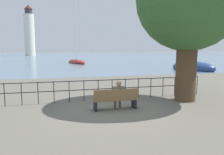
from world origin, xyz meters
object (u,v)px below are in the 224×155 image
object	(u,v)px
sailboat_1	(186,63)
harbor_lighthouse	(29,32)
seated_person_left	(118,93)
sailboat_2	(193,67)
sailboat_3	(76,62)
park_bench	(116,100)

from	to	relation	value
sailboat_1	harbor_lighthouse	xyz separation A→B (m)	(-30.71, 73.40, 9.99)
seated_person_left	sailboat_2	xyz separation A→B (m)	(14.30, 14.94, -0.32)
seated_person_left	sailboat_1	world-z (taller)	sailboat_1
sailboat_2	sailboat_3	size ratio (longest dim) A/B	0.87
seated_person_left	sailboat_3	bearing A→B (deg)	87.03
sailboat_1	sailboat_3	distance (m)	19.94
park_bench	harbor_lighthouse	size ratio (longest dim) A/B	0.09
sailboat_2	sailboat_3	xyz separation A→B (m)	(-12.56, 18.54, -0.06)
park_bench	sailboat_3	world-z (taller)	sailboat_3
sailboat_3	harbor_lighthouse	world-z (taller)	harbor_lighthouse
seated_person_left	harbor_lighthouse	bearing A→B (deg)	97.26
sailboat_1	sailboat_3	size ratio (longest dim) A/B	1.09
park_bench	seated_person_left	size ratio (longest dim) A/B	1.56
sailboat_1	sailboat_3	bearing A→B (deg)	152.39
seated_person_left	sailboat_2	bearing A→B (deg)	46.26
park_bench	seated_person_left	world-z (taller)	seated_person_left
sailboat_1	harbor_lighthouse	size ratio (longest dim) A/B	0.58
seated_person_left	harbor_lighthouse	xyz separation A→B (m)	(-12.23, 96.06, 9.67)
park_bench	sailboat_3	bearing A→B (deg)	86.77
sailboat_2	harbor_lighthouse	world-z (taller)	harbor_lighthouse
sailboat_1	seated_person_left	bearing A→B (deg)	-123.92
sailboat_1	harbor_lighthouse	world-z (taller)	harbor_lighthouse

